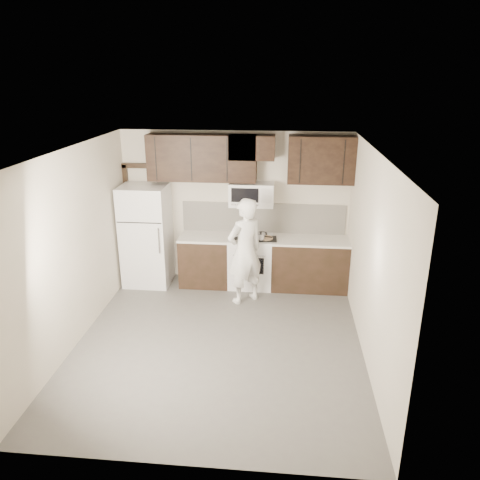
# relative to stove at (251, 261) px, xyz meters

# --- Properties ---
(floor) EXTENTS (4.50, 4.50, 0.00)m
(floor) POSITION_rel_stove_xyz_m (-0.30, -1.94, -0.46)
(floor) COLOR #575452
(floor) RESTS_ON ground
(back_wall) EXTENTS (4.00, 0.00, 4.00)m
(back_wall) POSITION_rel_stove_xyz_m (-0.30, 0.31, 0.89)
(back_wall) COLOR #BBB49F
(back_wall) RESTS_ON ground
(ceiling) EXTENTS (4.50, 4.50, 0.00)m
(ceiling) POSITION_rel_stove_xyz_m (-0.30, -1.94, 2.24)
(ceiling) COLOR white
(ceiling) RESTS_ON back_wall
(counter_run) EXTENTS (2.95, 0.64, 0.91)m
(counter_run) POSITION_rel_stove_xyz_m (0.30, 0.00, -0.00)
(counter_run) COLOR black
(counter_run) RESTS_ON floor
(stove) EXTENTS (0.76, 0.66, 0.94)m
(stove) POSITION_rel_stove_xyz_m (0.00, 0.00, 0.00)
(stove) COLOR white
(stove) RESTS_ON floor
(backsplash) EXTENTS (2.90, 0.02, 0.54)m
(backsplash) POSITION_rel_stove_xyz_m (0.20, 0.30, 0.72)
(backsplash) COLOR silver
(backsplash) RESTS_ON counter_run
(upper_cabinets) EXTENTS (3.48, 0.35, 0.78)m
(upper_cabinets) POSITION_rel_stove_xyz_m (-0.09, 0.14, 1.82)
(upper_cabinets) COLOR black
(upper_cabinets) RESTS_ON back_wall
(microwave) EXTENTS (0.76, 0.42, 0.40)m
(microwave) POSITION_rel_stove_xyz_m (-0.00, 0.12, 1.19)
(microwave) COLOR white
(microwave) RESTS_ON upper_cabinets
(refrigerator) EXTENTS (0.80, 0.76, 1.80)m
(refrigerator) POSITION_rel_stove_xyz_m (-1.85, -0.05, 0.44)
(refrigerator) COLOR white
(refrigerator) RESTS_ON floor
(door_trim) EXTENTS (0.50, 0.08, 2.12)m
(door_trim) POSITION_rel_stove_xyz_m (-2.22, 0.27, 0.79)
(door_trim) COLOR black
(door_trim) RESTS_ON floor
(saucepan) EXTENTS (0.29, 0.17, 0.16)m
(saucepan) POSITION_rel_stove_xyz_m (0.18, -0.15, 0.52)
(saucepan) COLOR silver
(saucepan) RESTS_ON stove
(baking_tray) EXTENTS (0.40, 0.31, 0.02)m
(baking_tray) POSITION_rel_stove_xyz_m (0.26, -0.09, 0.46)
(baking_tray) COLOR black
(baking_tray) RESTS_ON counter_run
(pizza) EXTENTS (0.27, 0.27, 0.02)m
(pizza) POSITION_rel_stove_xyz_m (0.26, -0.09, 0.48)
(pizza) COLOR #D2B98D
(pizza) RESTS_ON baking_tray
(person) EXTENTS (0.77, 0.74, 1.78)m
(person) POSITION_rel_stove_xyz_m (-0.05, -0.63, 0.43)
(person) COLOR silver
(person) RESTS_ON floor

